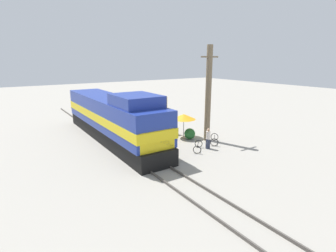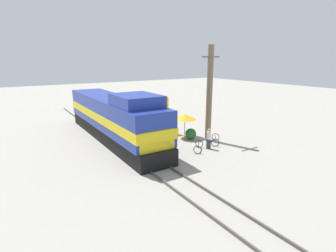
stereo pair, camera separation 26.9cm
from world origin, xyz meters
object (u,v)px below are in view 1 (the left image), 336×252
at_px(locomotive, 113,118).
at_px(bicycle, 214,139).
at_px(bicycle_spare, 198,147).
at_px(vendor_umbrella, 184,117).
at_px(utility_pole, 208,94).
at_px(person_bystander, 208,138).
at_px(billboard_sign, 157,107).

xyz_separation_m(locomotive, bicycle, (6.76, -5.40, -1.66)).
height_order(bicycle, bicycle_spare, bicycle).
xyz_separation_m(locomotive, vendor_umbrella, (5.65, -2.53, -0.09)).
height_order(utility_pole, person_bystander, utility_pole).
bearing_deg(bicycle_spare, vendor_umbrella, 115.15).
height_order(vendor_umbrella, billboard_sign, billboard_sign).
xyz_separation_m(utility_pole, bicycle_spare, (-2.38, -1.67, -3.75)).
distance_m(locomotive, person_bystander, 8.23).
distance_m(billboard_sign, person_bystander, 6.20).
relative_size(person_bystander, bicycle_spare, 1.09).
height_order(utility_pole, bicycle, utility_pole).
xyz_separation_m(utility_pole, bicycle, (-0.06, -1.04, -3.73)).
bearing_deg(bicycle_spare, utility_pole, 79.43).
distance_m(utility_pole, bicycle_spare, 4.74).
bearing_deg(locomotive, bicycle, -38.65).
bearing_deg(utility_pole, vendor_umbrella, 122.37).
distance_m(bicycle, bicycle_spare, 2.40).
bearing_deg(locomotive, utility_pole, -32.61).
relative_size(bicycle, bicycle_spare, 1.08).
bearing_deg(person_bystander, bicycle, 27.71).
bearing_deg(locomotive, billboard_sign, -3.81).
height_order(locomotive, bicycle_spare, locomotive).
xyz_separation_m(billboard_sign, person_bystander, (1.21, -5.85, -1.67)).
xyz_separation_m(locomotive, person_bystander, (5.38, -6.12, -1.10)).
bearing_deg(vendor_umbrella, locomotive, 155.91).
xyz_separation_m(person_bystander, bicycle_spare, (-0.95, 0.09, -0.58)).
relative_size(utility_pole, person_bystander, 4.87).
bearing_deg(billboard_sign, vendor_umbrella, -56.74).
bearing_deg(utility_pole, locomotive, 147.39).
relative_size(locomotive, billboard_sign, 4.71).
bearing_deg(billboard_sign, locomotive, 176.19).
relative_size(person_bystander, bicycle, 1.01).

